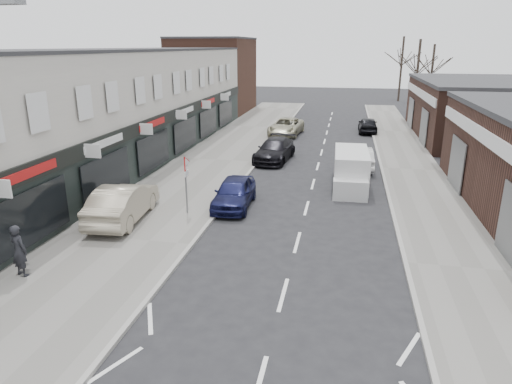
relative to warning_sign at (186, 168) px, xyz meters
The scene contains 17 objects.
pavement_left 10.35m from the warning_sign, 99.04° to the left, with size 5.50×64.00×0.12m, color slate.
pavement_right 14.95m from the warning_sign, 42.51° to the left, with size 3.50×64.00×0.12m, color slate.
shop_terrace_left 11.30m from the warning_sign, 138.04° to the left, with size 8.00×41.00×7.10m, color beige.
brick_block_far 34.09m from the warning_sign, 104.18° to the left, with size 8.00×10.00×8.00m, color #4C2B20.
right_unit_far 28.21m from the warning_sign, 51.25° to the left, with size 10.00×16.00×4.50m, color #3B221B.
tree_far_a 38.75m from the warning_sign, 68.53° to the left, with size 3.60×3.60×8.00m, color #382D26, non-canonical shape.
tree_far_b 45.24m from the warning_sign, 68.36° to the left, with size 3.60×3.60×7.50m, color #382D26, non-canonical shape.
tree_far_c 49.95m from the warning_sign, 74.12° to the left, with size 3.60×3.60×8.50m, color #382D26, non-canonical shape.
warning_sign is the anchor object (origin of this frame).
white_van 9.38m from the warning_sign, 39.64° to the left, with size 1.86×5.01×1.94m.
sedan_on_pavement 3.06m from the warning_sign, 151.22° to the right, with size 1.69×4.83×1.59m, color #A19781.
pedestrian 7.54m from the warning_sign, 117.13° to the right, with size 0.64×0.42×1.76m, color black.
parked_car_left_a 2.79m from the warning_sign, 41.66° to the left, with size 1.65×4.10×1.40m, color #14163E.
parked_car_left_b 11.27m from the warning_sign, 78.51° to the left, with size 2.02×4.97×1.44m, color black.
parked_car_left_c 20.29m from the warning_sign, 85.01° to the left, with size 2.39×5.17×1.44m, color #9F9A7F.
parked_car_right_a 12.67m from the warning_sign, 52.34° to the left, with size 1.45×4.15×1.37m, color silver.
parked_car_right_b 24.33m from the warning_sign, 69.11° to the left, with size 1.59×3.95×1.35m, color black.
Camera 1 is at (1.58, -6.33, 7.31)m, focal length 32.00 mm.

